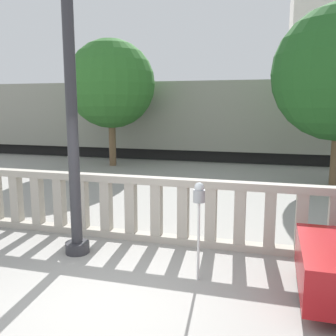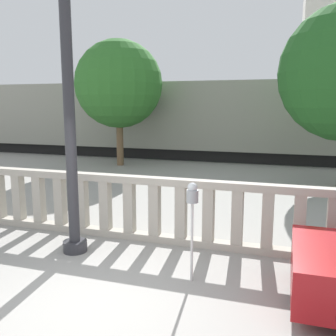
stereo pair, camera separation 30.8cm
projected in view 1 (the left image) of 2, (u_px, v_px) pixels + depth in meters
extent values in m
plane|color=gray|center=(99.00, 308.00, 4.99)|extent=(160.00, 160.00, 0.00)
cube|color=#ADA599|center=(157.00, 238.00, 7.42)|extent=(16.98, 0.24, 0.14)
cube|color=#ADA599|center=(156.00, 181.00, 7.23)|extent=(16.98, 0.24, 0.14)
cube|color=#ADA599|center=(17.00, 199.00, 8.19)|extent=(0.20, 0.20, 1.01)
cube|color=#ADA599|center=(38.00, 200.00, 8.04)|extent=(0.20, 0.20, 1.01)
cube|color=#ADA599|center=(60.00, 202.00, 7.90)|extent=(0.20, 0.20, 1.01)
cube|color=#ADA599|center=(83.00, 204.00, 7.75)|extent=(0.20, 0.20, 1.01)
cube|color=#ADA599|center=(106.00, 206.00, 7.61)|extent=(0.20, 0.20, 1.01)
cube|color=#ADA599|center=(131.00, 208.00, 7.47)|extent=(0.20, 0.20, 1.01)
cube|color=#ADA599|center=(157.00, 210.00, 7.32)|extent=(0.20, 0.20, 1.01)
cube|color=#ADA599|center=(183.00, 212.00, 7.18)|extent=(0.20, 0.20, 1.01)
cube|color=#ADA599|center=(211.00, 214.00, 7.03)|extent=(0.20, 0.20, 1.01)
cube|color=#ADA599|center=(240.00, 216.00, 6.89)|extent=(0.20, 0.20, 1.01)
cube|color=#ADA599|center=(270.00, 219.00, 6.74)|extent=(0.20, 0.20, 1.01)
cube|color=#ADA599|center=(301.00, 221.00, 6.60)|extent=(0.20, 0.20, 1.01)
cube|color=#ADA599|center=(334.00, 224.00, 6.46)|extent=(0.20, 0.20, 1.01)
cylinder|color=#2D2D33|center=(77.00, 247.00, 6.83)|extent=(0.43, 0.43, 0.20)
cylinder|color=#2D2D33|center=(71.00, 95.00, 6.38)|extent=(0.20, 0.20, 5.26)
cylinder|color=silver|center=(198.00, 242.00, 5.68)|extent=(0.04, 0.04, 1.24)
cylinder|color=gray|center=(199.00, 196.00, 5.56)|extent=(0.18, 0.18, 0.19)
sphere|color=#B2B7BC|center=(199.00, 187.00, 5.54)|extent=(0.15, 0.15, 0.15)
cube|color=black|center=(147.00, 151.00, 19.74)|extent=(25.93, 2.43, 0.55)
cube|color=gray|center=(147.00, 115.00, 19.43)|extent=(26.46, 3.04, 3.20)
cylinder|color=brown|center=(112.00, 142.00, 16.50)|extent=(0.30, 0.30, 2.14)
sphere|color=#2D6B28|center=(111.00, 84.00, 16.08)|extent=(3.79, 3.79, 3.79)
cylinder|color=brown|center=(335.00, 155.00, 12.51)|extent=(0.25, 0.25, 2.03)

